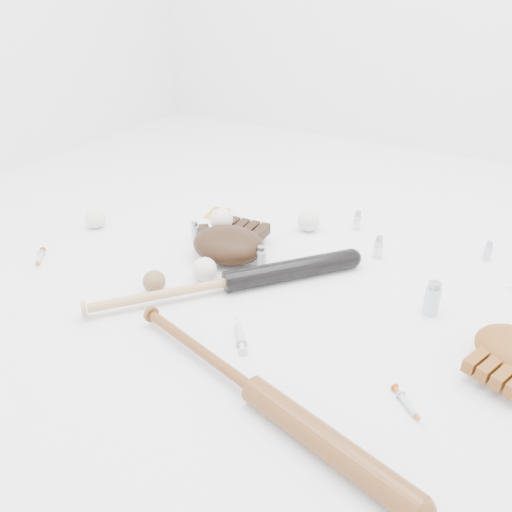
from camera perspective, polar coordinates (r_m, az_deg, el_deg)
The scene contains 20 objects.
bat_dark at distance 1.44m, azimuth -3.25°, elevation -2.97°, with size 0.85×0.06×0.06m, color black, non-canonical shape.
bat_wood at distance 1.11m, azimuth -0.17°, elevation -15.07°, with size 0.82×0.06×0.06m, color brown, non-canonical shape.
glove_dark at distance 1.60m, azimuth -3.17°, elevation 1.37°, with size 0.28×0.28×0.10m, color black, non-canonical shape.
trading_card at distance 1.93m, azimuth -4.39°, elevation 4.89°, with size 0.07×0.10×0.01m, color gold.
pedestal at distance 1.72m, azimuth -3.89°, elevation 2.40°, with size 0.08×0.08×0.04m, color white.
baseball_on_pedestal at distance 1.69m, azimuth -3.96°, elevation 4.21°, with size 0.08×0.08×0.08m, color white.
baseball_left at distance 1.89m, azimuth -17.91°, elevation 4.13°, with size 0.07×0.07×0.07m, color white.
baseball_upper at distance 1.79m, azimuth 6.03°, elevation 4.06°, with size 0.08×0.08×0.08m, color white.
baseball_mid at distance 1.50m, azimuth -5.89°, elevation -1.52°, with size 0.07×0.07×0.07m, color white.
baseball_aged at distance 1.47m, azimuth -11.56°, elevation -2.85°, with size 0.07×0.07×0.07m, color olive.
syringe_0 at distance 1.75m, azimuth -23.50°, elevation -0.21°, with size 0.14×0.02×0.02m, color #ADBCC6, non-canonical shape.
syringe_1 at distance 1.28m, azimuth -1.88°, elevation -8.95°, with size 0.17×0.03×0.02m, color #ADBCC6, non-canonical shape.
syringe_2 at distance 1.89m, azimuth 6.22°, elevation 4.51°, with size 0.13×0.02×0.02m, color #ADBCC6, non-canonical shape.
syringe_3 at distance 1.15m, azimuth 16.98°, elevation -15.96°, with size 0.13×0.02×0.02m, color #ADBCC6, non-canonical shape.
vial_0 at distance 1.82m, azimuth 11.50°, elevation 4.00°, with size 0.03×0.03×0.07m, color silver.
vial_1 at distance 1.76m, azimuth 24.97°, elevation 0.52°, with size 0.03×0.03×0.06m, color silver.
vial_2 at distance 1.55m, azimuth 0.61°, elevation -0.17°, with size 0.03×0.03×0.08m, color silver.
vial_3 at distance 1.42m, azimuth 19.49°, elevation -4.57°, with size 0.04×0.04×0.10m, color silver.
vial_4 at distance 1.72m, azimuth -6.96°, elevation 2.78°, with size 0.03×0.03×0.07m, color silver.
vial_5 at distance 1.65m, azimuth 13.80°, elevation 0.99°, with size 0.03×0.03×0.08m, color silver.
Camera 1 is at (0.62, -1.13, 0.81)m, focal length 35.00 mm.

